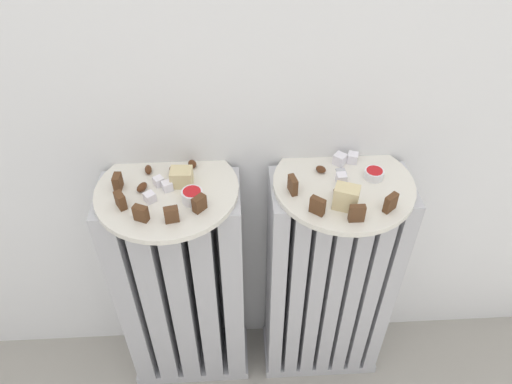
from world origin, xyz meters
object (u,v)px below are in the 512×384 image
(jam_bowl_left, at_px, (192,195))
(fork, at_px, (345,181))
(radiator_right, at_px, (328,284))
(jam_bowl_right, at_px, (374,174))
(plate_left, at_px, (167,190))
(plate_right, at_px, (344,184))
(radiator_left, at_px, (184,291))

(jam_bowl_left, height_order, fork, jam_bowl_left)
(radiator_right, relative_size, jam_bowl_left, 15.33)
(radiator_right, distance_m, jam_bowl_left, 0.48)
(radiator_right, xyz_separation_m, fork, (0.00, -0.00, 0.35))
(jam_bowl_right, bearing_deg, plate_left, -178.54)
(radiator_right, distance_m, fork, 0.35)
(jam_bowl_left, distance_m, fork, 0.32)
(plate_right, bearing_deg, plate_left, 180.00)
(jam_bowl_left, bearing_deg, radiator_right, 7.57)
(radiator_right, bearing_deg, jam_bowl_right, 9.69)
(radiator_left, relative_size, radiator_right, 1.00)
(radiator_left, bearing_deg, fork, -0.04)
(radiator_left, relative_size, jam_bowl_right, 16.08)
(radiator_right, bearing_deg, radiator_left, 180.00)
(fork, bearing_deg, radiator_right, 175.48)
(jam_bowl_right, bearing_deg, jam_bowl_left, -172.06)
(plate_left, relative_size, jam_bowl_right, 7.24)
(plate_right, height_order, jam_bowl_right, jam_bowl_right)
(radiator_right, xyz_separation_m, plate_left, (-0.37, 0.00, 0.34))
(plate_left, bearing_deg, radiator_right, -0.00)
(radiator_right, xyz_separation_m, plate_right, (0.00, 0.00, 0.34))
(jam_bowl_right, xyz_separation_m, fork, (-0.06, -0.01, -0.01))
(plate_right, relative_size, fork, 2.86)
(fork, bearing_deg, jam_bowl_right, 10.38)
(fork, bearing_deg, jam_bowl_left, -172.54)
(radiator_left, xyz_separation_m, plate_left, (-0.00, -0.00, 0.34))
(radiator_left, distance_m, plate_right, 0.51)
(jam_bowl_left, bearing_deg, fork, 7.46)
(jam_bowl_right, bearing_deg, fork, -169.62)
(plate_right, xyz_separation_m, jam_bowl_right, (0.07, 0.01, 0.02))
(radiator_right, relative_size, jam_bowl_right, 16.08)
(plate_left, xyz_separation_m, jam_bowl_left, (0.06, -0.04, 0.02))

